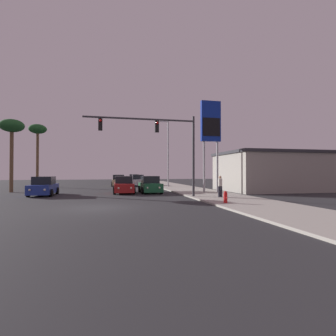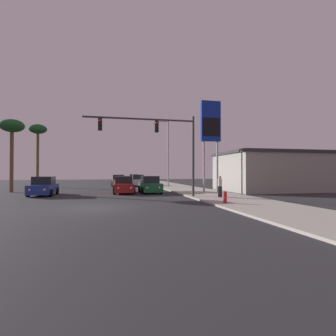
# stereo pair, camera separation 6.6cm
# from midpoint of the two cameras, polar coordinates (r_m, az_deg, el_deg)

# --- Properties ---
(ground_plane) EXTENTS (120.00, 120.00, 0.00)m
(ground_plane) POSITION_cam_midpoint_polar(r_m,az_deg,el_deg) (15.94, -15.11, -8.35)
(ground_plane) COLOR #28282B
(sidewalk_right) EXTENTS (5.00, 60.00, 0.12)m
(sidewalk_right) POSITION_cam_midpoint_polar(r_m,az_deg,el_deg) (27.32, 6.34, -5.12)
(sidewalk_right) COLOR #9E998E
(sidewalk_right) RESTS_ON ground
(building_gas_station) EXTENTS (10.30, 8.30, 4.30)m
(building_gas_station) POSITION_cam_midpoint_polar(r_m,az_deg,el_deg) (31.25, 21.10, -0.68)
(building_gas_station) COLOR gray
(building_gas_station) RESTS_ON ground
(car_green) EXTENTS (2.04, 4.33, 1.68)m
(car_green) POSITION_cam_midpoint_polar(r_m,az_deg,el_deg) (26.23, -3.89, -3.76)
(car_green) COLOR #195933
(car_green) RESTS_ON ground
(car_red) EXTENTS (2.04, 4.32, 1.68)m
(car_red) POSITION_cam_midpoint_polar(r_m,az_deg,el_deg) (26.07, -9.59, -3.77)
(car_red) COLOR maroon
(car_red) RESTS_ON ground
(car_silver) EXTENTS (2.04, 4.32, 1.68)m
(car_silver) POSITION_cam_midpoint_polar(r_m,az_deg,el_deg) (39.94, -6.53, -2.77)
(car_silver) COLOR #B7B7BC
(car_silver) RESTS_ON ground
(car_tan) EXTENTS (2.04, 4.31, 1.68)m
(car_tan) POSITION_cam_midpoint_polar(r_m,az_deg,el_deg) (39.58, -10.68, -2.78)
(car_tan) COLOR tan
(car_tan) RESTS_ON ground
(car_blue) EXTENTS (2.04, 4.32, 1.68)m
(car_blue) POSITION_cam_midpoint_polar(r_m,az_deg,el_deg) (25.84, -25.39, -3.72)
(car_blue) COLOR navy
(car_blue) RESTS_ON ground
(car_grey) EXTENTS (2.04, 4.32, 1.68)m
(car_grey) POSITION_cam_midpoint_polar(r_m,az_deg,el_deg) (47.39, -7.35, -2.47)
(car_grey) COLOR slate
(car_grey) RESTS_ON ground
(traffic_light_mast) EXTENTS (8.75, 0.36, 6.50)m
(traffic_light_mast) POSITION_cam_midpoint_polar(r_m,az_deg,el_deg) (20.88, -1.22, 6.60)
(traffic_light_mast) COLOR #38383D
(traffic_light_mast) RESTS_ON sidewalk_right
(street_lamp) EXTENTS (1.74, 0.24, 9.00)m
(street_lamp) POSITION_cam_midpoint_polar(r_m,az_deg,el_deg) (35.84, -0.11, 3.98)
(street_lamp) COLOR #99999E
(street_lamp) RESTS_ON sidewalk_right
(gas_station_sign) EXTENTS (2.00, 0.42, 9.00)m
(gas_station_sign) POSITION_cam_midpoint_polar(r_m,az_deg,el_deg) (26.58, 9.33, 8.95)
(gas_station_sign) COLOR #99999E
(gas_station_sign) RESTS_ON sidewalk_right
(fire_hydrant) EXTENTS (0.24, 0.34, 0.76)m
(fire_hydrant) POSITION_cam_midpoint_polar(r_m,az_deg,el_deg) (17.09, 12.42, -6.21)
(fire_hydrant) COLOR red
(fire_hydrant) RESTS_ON sidewalk_right
(pedestrian_on_sidewalk) EXTENTS (0.34, 0.32, 1.67)m
(pedestrian_on_sidewalk) POSITION_cam_midpoint_polar(r_m,az_deg,el_deg) (21.04, 11.33, -3.71)
(pedestrian_on_sidewalk) COLOR #23232D
(pedestrian_on_sidewalk) RESTS_ON sidewalk_right
(palm_tree_mid) EXTENTS (2.40, 2.40, 8.80)m
(palm_tree_mid) POSITION_cam_midpoint_polar(r_m,az_deg,el_deg) (41.38, -26.43, 6.93)
(palm_tree_mid) COLOR brown
(palm_tree_mid) RESTS_ON ground
(palm_tree_near) EXTENTS (2.40, 2.40, 7.53)m
(palm_tree_near) POSITION_cam_midpoint_polar(r_m,az_deg,el_deg) (31.70, -30.80, 7.27)
(palm_tree_near) COLOR brown
(palm_tree_near) RESTS_ON ground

